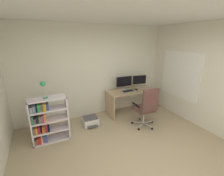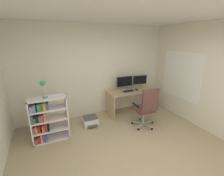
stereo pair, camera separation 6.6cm
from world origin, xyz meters
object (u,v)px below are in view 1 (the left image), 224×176
(office_chair, at_px, (147,106))
(keyboard, at_px, (128,91))
(monitor_secondary, at_px, (139,80))
(bookshelf, at_px, (46,120))
(desk_lamp, at_px, (43,86))
(desk, at_px, (131,96))
(computer_mouse, at_px, (136,89))
(printer, at_px, (90,121))
(monitor_main, at_px, (124,82))

(office_chair, bearing_deg, keyboard, 90.92)
(monitor_secondary, xyz_separation_m, bookshelf, (-2.92, -0.61, -0.46))
(monitor_secondary, bearing_deg, desk_lamp, -167.98)
(desk, height_order, bookshelf, bookshelf)
(keyboard, xyz_separation_m, computer_mouse, (0.29, 0.00, 0.01))
(computer_mouse, distance_m, printer, 1.71)
(desk_lamp, bearing_deg, monitor_main, 14.85)
(monitor_main, distance_m, computer_mouse, 0.45)
(monitor_main, relative_size, desk_lamp, 1.36)
(desk, distance_m, office_chair, 0.97)
(monitor_main, xyz_separation_m, bookshelf, (-2.35, -0.61, -0.47))
(keyboard, xyz_separation_m, desk_lamp, (-2.35, -0.43, 0.58))
(monitor_secondary, height_order, bookshelf, monitor_secondary)
(computer_mouse, relative_size, office_chair, 0.09)
(desk, bearing_deg, printer, -172.12)
(monitor_main, height_order, computer_mouse, monitor_main)
(office_chair, bearing_deg, desk_lamp, 168.58)
(keyboard, bearing_deg, monitor_secondary, 16.49)
(monitor_secondary, bearing_deg, keyboard, -160.86)
(desk_lamp, xyz_separation_m, printer, (1.07, 0.28, -1.23))
(computer_mouse, height_order, printer, computer_mouse)
(monitor_secondary, height_order, keyboard, monitor_secondary)
(computer_mouse, relative_size, desk_lamp, 0.26)
(office_chair, bearing_deg, monitor_main, 92.89)
(monitor_secondary, xyz_separation_m, keyboard, (-0.53, -0.18, -0.23))
(desk, distance_m, monitor_secondary, 0.60)
(monitor_secondary, bearing_deg, computer_mouse, -142.00)
(bookshelf, height_order, desk_lamp, desk_lamp)
(monitor_main, bearing_deg, printer, -165.18)
(desk, xyz_separation_m, desk_lamp, (-2.49, -0.48, 0.79))
(monitor_secondary, relative_size, computer_mouse, 4.64)
(office_chair, xyz_separation_m, bookshelf, (-2.41, 0.48, -0.08))
(monitor_secondary, distance_m, desk_lamp, 2.96)
(monitor_secondary, relative_size, desk_lamp, 1.21)
(keyboard, bearing_deg, desk_lamp, -172.29)
(monitor_secondary, relative_size, keyboard, 1.37)
(desk, distance_m, bookshelf, 2.58)
(monitor_main, xyz_separation_m, printer, (-1.24, -0.33, -0.89))
(keyboard, height_order, printer, keyboard)
(monitor_secondary, distance_m, office_chair, 1.26)
(computer_mouse, bearing_deg, bookshelf, -163.73)
(monitor_main, distance_m, monitor_secondary, 0.57)
(monitor_main, height_order, keyboard, monitor_main)
(monitor_secondary, bearing_deg, bookshelf, -168.16)
(monitor_main, bearing_deg, keyboard, -77.52)
(computer_mouse, bearing_deg, desk_lamp, -163.58)
(desk, bearing_deg, monitor_secondary, 18.78)
(bookshelf, xyz_separation_m, desk_lamp, (0.04, 0.00, 0.81))
(monitor_main, height_order, monitor_secondary, monitor_main)
(bookshelf, bearing_deg, desk_lamp, 0.38)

